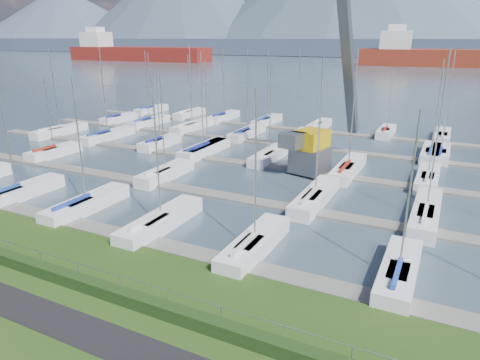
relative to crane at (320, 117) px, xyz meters
The scene contains 10 objects.
path 30.52m from the crane, 92.85° to the right, with size 160.00×2.00×0.04m, color black.
water 233.06m from the crane, 90.37° to the left, with size 800.00×540.00×0.20m, color #3D4E5A.
hedge 27.90m from the crane, 93.12° to the right, with size 80.00×0.70×0.70m, color #1F3613.
fence 27.37m from the crane, 93.16° to the right, with size 0.04×0.04×80.00m, color gray.
foothill 302.99m from the crane, 90.28° to the left, with size 900.00×80.00×12.00m, color #49536A.
docks 5.83m from the crane, 145.75° to the right, with size 90.00×41.60×0.25m.
crane is the anchor object (origin of this frame).
cargo_ship_west 233.65m from the crane, 134.35° to the left, with size 88.97×22.62×21.50m.
cargo_ship_mid 192.25m from the crane, 85.20° to the left, with size 110.74×25.74×21.50m.
sailboat_fleet 4.51m from the crane, 159.33° to the left, with size 74.73×50.22×13.65m.
Camera 1 is at (13.23, -14.60, 12.93)m, focal length 32.00 mm.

